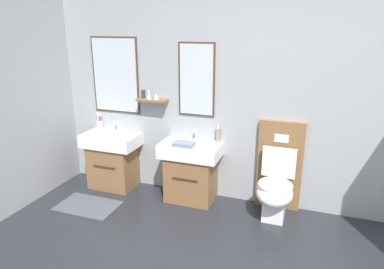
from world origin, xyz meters
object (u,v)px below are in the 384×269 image
at_px(toilet, 277,182).
at_px(toothbrush_cup, 100,124).
at_px(vanity_sink_left, 113,158).
at_px(soap_dispenser, 218,135).
at_px(folded_hand_towel, 184,144).
at_px(vanity_sink_right, 191,169).

distance_m(toilet, toothbrush_cup, 2.30).
bearing_deg(toothbrush_cup, toilet, -4.07).
bearing_deg(toilet, vanity_sink_left, 179.54).
xyz_separation_m(soap_dispenser, folded_hand_towel, (-0.31, -0.28, -0.06)).
height_order(vanity_sink_left, toilet, toilet).
xyz_separation_m(toothbrush_cup, soap_dispenser, (1.56, 0.01, 0.02)).
bearing_deg(vanity_sink_left, toothbrush_cup, 150.59).
distance_m(toilet, folded_hand_towel, 1.07).
relative_size(vanity_sink_left, soap_dispenser, 3.70).
relative_size(toilet, folded_hand_towel, 4.55).
bearing_deg(folded_hand_towel, vanity_sink_right, 72.07).
bearing_deg(vanity_sink_left, folded_hand_towel, -7.06).
xyz_separation_m(vanity_sink_left, toothbrush_cup, (-0.26, 0.15, 0.38)).
xyz_separation_m(vanity_sink_right, folded_hand_towel, (-0.04, -0.12, 0.34)).
bearing_deg(soap_dispenser, folded_hand_towel, -137.84).
bearing_deg(toilet, soap_dispenser, 166.36).
bearing_deg(toothbrush_cup, vanity_sink_left, -29.41).
height_order(toothbrush_cup, folded_hand_towel, toothbrush_cup).
height_order(vanity_sink_right, soap_dispenser, soap_dispenser).
bearing_deg(toilet, toothbrush_cup, 175.93).
xyz_separation_m(toilet, folded_hand_towel, (-1.01, -0.11, 0.34)).
distance_m(vanity_sink_left, soap_dispenser, 1.37).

